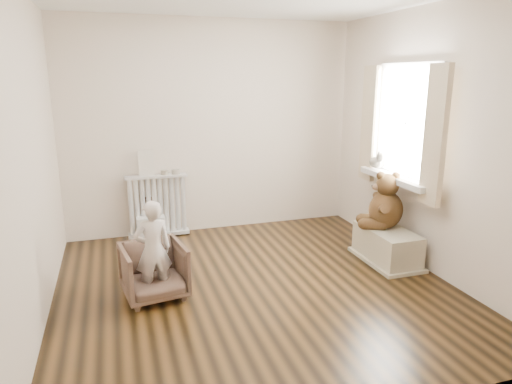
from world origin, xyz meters
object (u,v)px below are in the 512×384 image
object	(u,v)px
radiator	(158,206)
armchair	(154,271)
toy_bench	(387,243)
teddy_bear	(387,199)
toy_vanity	(150,216)
plush_cat	(377,160)
child	(153,250)

from	to	relation	value
radiator	armchair	xyz separation A→B (m)	(-0.20, -1.60, -0.14)
toy_bench	teddy_bear	size ratio (longest dim) A/B	1.28
toy_vanity	plush_cat	size ratio (longest dim) A/B	2.13
toy_vanity	child	world-z (taller)	child
toy_vanity	plush_cat	world-z (taller)	plush_cat
child	teddy_bear	size ratio (longest dim) A/B	1.50
armchair	teddy_bear	size ratio (longest dim) A/B	0.92
radiator	plush_cat	bearing A→B (deg)	-22.74
toy_bench	radiator	bearing A→B (deg)	145.87
toy_bench	toy_vanity	bearing A→B (deg)	147.53
teddy_bear	plush_cat	size ratio (longest dim) A/B	2.45
toy_vanity	armchair	distance (m)	1.57
radiator	armchair	world-z (taller)	radiator
toy_vanity	plush_cat	bearing A→B (deg)	-21.32
radiator	toy_bench	distance (m)	2.71
armchair	plush_cat	distance (m)	2.75
child	toy_bench	bearing A→B (deg)	174.14
toy_vanity	armchair	world-z (taller)	toy_vanity
radiator	plush_cat	world-z (taller)	plush_cat
toy_vanity	teddy_bear	bearing A→B (deg)	-30.87
teddy_bear	armchair	bearing A→B (deg)	-152.95
plush_cat	child	bearing A→B (deg)	-169.92
teddy_bear	plush_cat	xyz separation A→B (m)	(0.13, 0.44, 0.33)
radiator	armchair	bearing A→B (deg)	-97.12
radiator	toy_vanity	bearing A→B (deg)	-163.17
teddy_bear	plush_cat	world-z (taller)	plush_cat
toy_vanity	toy_bench	distance (m)	2.77
armchair	child	distance (m)	0.22
radiator	teddy_bear	xyz separation A→B (m)	(2.25, -1.43, 0.28)
child	teddy_bear	bearing A→B (deg)	176.07
radiator	plush_cat	xyz separation A→B (m)	(2.38, -1.00, 0.61)
child	plush_cat	size ratio (longest dim) A/B	3.67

